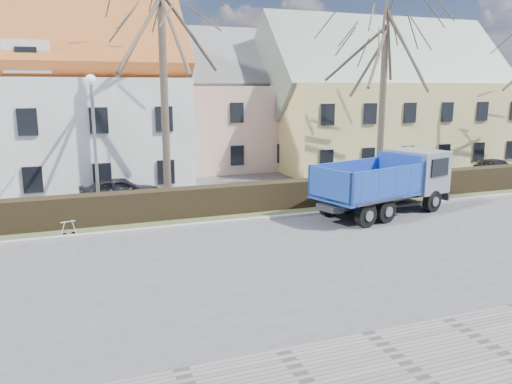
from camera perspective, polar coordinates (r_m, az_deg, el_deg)
name	(u,v)px	position (r m, az deg, el deg)	size (l,w,h in m)	color
ground	(272,256)	(17.40, 1.79, -7.30)	(120.00, 120.00, 0.00)	#4A4A4D
curb_far	(231,221)	(21.52, -2.82, -3.37)	(80.00, 0.30, 0.12)	#9D9993
grass_strip	(221,213)	(23.01, -4.02, -2.41)	(80.00, 3.00, 0.10)	#404A29
hedge	(222,201)	(22.68, -3.90, -1.05)	(60.00, 0.90, 1.30)	black
building_pink	(219,111)	(36.71, -4.20, 9.16)	(10.80, 8.80, 8.00)	beige
building_yellow	(384,107)	(39.16, 14.45, 9.36)	(18.80, 10.80, 8.50)	#D0C072
tree_1	(163,74)	(24.10, -10.53, 13.14)	(9.20, 9.20, 12.65)	#443A2F
tree_2	(383,91)	(28.73, 14.31, 11.09)	(8.00, 8.00, 11.00)	#443A2F
dump_truck	(380,184)	(23.21, 13.95, 0.92)	(7.21, 2.68, 2.88)	#153695
streetlight	(95,148)	(22.38, -17.90, 4.76)	(0.49, 0.49, 6.32)	gray
cart_frame	(63,229)	(20.70, -21.23, -3.96)	(0.77, 0.44, 0.71)	silver
parked_car_a	(120,190)	(25.78, -15.27, 0.19)	(1.60, 3.98, 1.36)	black
parked_car_b	(495,167)	(36.66, 25.69, 2.59)	(1.54, 3.78, 1.10)	black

